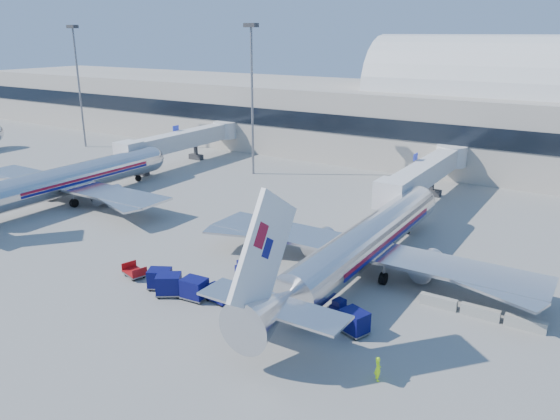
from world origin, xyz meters
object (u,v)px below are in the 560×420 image
Objects in this scene: mast_far_west at (77,69)px; barrier_far at (525,324)px; mast_west at (252,78)px; cart_train_b at (169,284)px; barrier_mid at (480,312)px; cart_solo_far at (354,322)px; tug_right at (343,310)px; airliner_main at (362,244)px; cart_open_red at (135,273)px; ramp_worker at (378,369)px; cart_train_c at (160,278)px; cart_train_a at (194,288)px; jetbridge_mid at (187,139)px; tug_left at (246,267)px; tug_lead at (218,294)px; barrier_near at (438,302)px; cart_solo_near at (254,313)px; jetbridge_near at (428,171)px; airliner_mid at (65,181)px.

barrier_far is at bearing -18.31° from mast_far_west.
mast_west is 44.42m from cart_train_b.
cart_solo_far is at bearing -134.74° from barrier_mid.
mast_far_west reaches higher than tug_right.
airliner_main is at bearing 170.26° from barrier_far.
barrier_mid is at bearing 180.00° from barrier_far.
ramp_worker is at bearing 9.79° from cart_open_red.
cart_train_c is 21.33m from ramp_worker.
cart_open_red is 1.46× the size of ramp_worker.
cart_solo_far is at bearing 4.40° from cart_train_a.
ramp_worker is at bearing -27.19° from mast_far_west.
jetbridge_mid is 11.15× the size of cart_solo_far.
cart_open_red is (-8.12, -6.05, -0.19)m from tug_left.
cart_train_b is at bearing -153.63° from tug_lead.
ramp_worker is at bearing -91.67° from barrier_near.
cart_train_b is at bearing 5.12° from cart_open_red.
ramp_worker is (37.65, -39.89, -13.95)m from mast_west.
tug_left is 1.06× the size of cart_solo_near.
mast_west is at bearing 125.03° from cart_open_red.
jetbridge_near is at bearing 95.22° from airliner_main.
airliner_main is at bearing 13.39° from cart_train_c.
airliner_main reaches higher than tug_right.
mast_far_west is 7.53× the size of barrier_mid.
mast_west is at bearing 64.53° from tug_left.
barrier_far is 1.21× the size of cart_open_red.
cart_train_a is at bearing -151.49° from barrier_near.
tug_left is at bearing 19.82° from ramp_worker.
ramp_worker is (7.65, -14.39, -2.08)m from airliner_main.
tug_left is 7.93m from cart_train_c.
cart_train_c is at bearing -66.41° from mast_west.
tug_lead is 11.83m from cart_solo_far.
tug_right is at bearing 26.97° from tug_lead.
cart_train_b is 16.14m from cart_solo_far.
mast_west is 48.62m from tug_right.
airliner_mid is 34.58m from cart_train_a.
cart_train_a is 2.39m from cart_train_b.
cart_train_c is at bearing -106.18° from jetbridge_near.
mast_west is at bearing 153.62° from cart_solo_far.
mast_west is 9.52× the size of tug_lead.
tug_right is (9.91, 3.24, -0.05)m from tug_lead.
barrier_mid is at bearing -34.14° from mast_west.
ramp_worker reaches higher than cart_solo_near.
mast_far_west reaches higher than jetbridge_mid.
tug_lead is 4.39m from cart_train_b.
cart_train_b is at bearing -103.79° from jetbridge_near.
tug_lead is 1.05× the size of tug_left.
cart_train_a is at bearing 12.96° from cart_open_red.
barrier_mid is 3.30m from barrier_far.
barrier_far is 1.12× the size of cart_train_b.
jetbridge_near is 33.63m from barrier_far.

